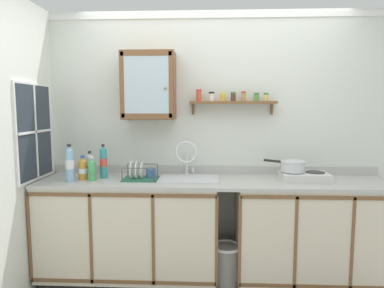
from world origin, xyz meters
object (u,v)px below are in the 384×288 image
Objects in this scene: trash_bin at (226,265)px; bottle_water_clear_1 at (90,166)px; sink at (189,180)px; dish_rack at (139,175)px; saucepan at (292,166)px; wall_cabinet at (149,86)px; hot_plate_stove at (304,177)px; bottle_juice_amber_2 at (83,169)px; mug at (151,173)px; bottle_detergent_teal_0 at (103,162)px; bottle_soda_green_4 at (92,170)px; bottle_water_blue_3 at (70,164)px.

bottle_water_clear_1 is at bearing 171.95° from trash_bin.
sink is 0.45m from dish_rack.
trash_bin is at bearing -169.12° from saucepan.
saucepan is 1.47m from wall_cabinet.
hot_plate_stove is 1.71× the size of bottle_water_clear_1.
bottle_water_clear_1 reaches higher than bottle_juice_amber_2.
dish_rack is (-0.44, -0.05, 0.05)m from sink.
trash_bin is at bearing -11.32° from mug.
hot_plate_stove is at bearing 0.45° from dish_rack.
saucepan is 1.69m from bottle_detergent_teal_0.
bottle_detergent_teal_0 is at bearing 58.25° from bottle_soda_green_4.
bottle_juice_amber_2 is at bearing -178.82° from hot_plate_stove.
dish_rack is at bearing -179.55° from hot_plate_stove.
bottle_juice_amber_2 is (-1.85, -0.06, -0.03)m from saucepan.
bottle_water_blue_3 reaches higher than dish_rack.
bottle_soda_green_4 is (0.08, -0.16, -0.01)m from bottle_water_clear_1.
bottle_water_blue_3 is (-0.25, -0.16, 0.01)m from bottle_detergent_teal_0.
trash_bin is (1.28, -0.05, -0.84)m from bottle_juice_amber_2.
bottle_detergent_teal_0 is at bearing -179.89° from sink.
saucepan is at bearing 3.13° from bottle_soda_green_4.
sink is at bearing -3.23° from bottle_water_clear_1.
dish_rack is (0.50, 0.03, -0.05)m from bottle_juice_amber_2.
sink is 0.93m from wall_cabinet.
hot_plate_stove is at bearing -2.11° from sink.
trash_bin is (0.71, -0.24, -1.58)m from wall_cabinet.
sink is at bearing 7.55° from bottle_soda_green_4.
hot_plate_stove is at bearing -12.33° from saucepan.
hot_plate_stove is 1.61m from wall_cabinet.
bottle_detergent_teal_0 is at bearing 32.12° from bottle_water_blue_3.
bottle_water_blue_3 is (-2.04, -0.12, 0.12)m from hot_plate_stove.
sink is 0.93m from saucepan.
mug is (0.60, 0.09, -0.05)m from bottle_juice_amber_2.
bottle_juice_amber_2 reaches higher than dish_rack.
wall_cabinet is (-1.39, 0.16, 0.80)m from hot_plate_stove.
trash_bin is (0.34, -0.13, -0.73)m from sink.
wall_cabinet reaches higher than hot_plate_stove.
saucepan reaches higher than trash_bin.
sink is 4.47× the size of mug.
saucepan is 1.55× the size of bottle_juice_amber_2.
hot_plate_stove is at bearing -2.64° from bottle_water_clear_1.
sink is 1.57× the size of saucepan.
bottle_juice_amber_2 is 0.57× the size of trash_bin.
trash_bin is at bearing -172.54° from hot_plate_stove.
bottle_water_blue_3 is 1.63m from trash_bin.
mug is 1.05m from trash_bin.
wall_cabinet reaches higher than trash_bin.
dish_rack is at bearing 3.33° from bottle_juice_amber_2.
saucepan is at bearing -2.10° from bottle_water_clear_1.
wall_cabinet reaches higher than sink.
bottle_detergent_teal_0 reaches higher than bottle_water_clear_1.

